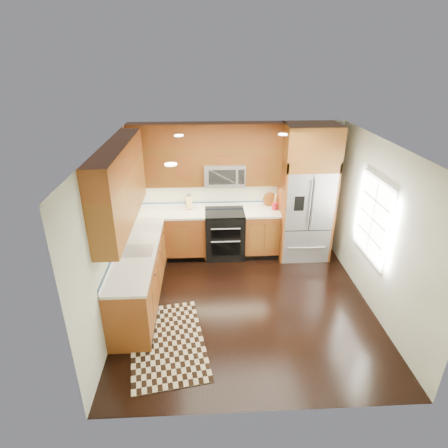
{
  "coord_description": "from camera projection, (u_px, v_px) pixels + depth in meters",
  "views": [
    {
      "loc": [
        -0.61,
        -4.96,
        3.76
      ],
      "look_at": [
        -0.32,
        0.6,
        1.18
      ],
      "focal_mm": 30.0,
      "sensor_mm": 36.0,
      "label": 1
    }
  ],
  "objects": [
    {
      "name": "countertop",
      "position": [
        179.0,
        229.0,
        6.58
      ],
      "size": [
        2.86,
        3.01,
        0.04
      ],
      "color": "beige",
      "rests_on": "base_cabinets"
    },
    {
      "name": "sink_faucet",
      "position": [
        134.0,
        247.0,
        5.81
      ],
      "size": [
        0.54,
        0.44,
        0.37
      ],
      "color": "#B2B2B7",
      "rests_on": "countertop"
    },
    {
      "name": "base_cabinets",
      "position": [
        172.0,
        255.0,
        6.67
      ],
      "size": [
        2.85,
        3.0,
        0.9
      ],
      "color": "brown",
      "rests_on": "ground"
    },
    {
      "name": "upper_cabinets",
      "position": [
        172.0,
        166.0,
        6.18
      ],
      "size": [
        2.85,
        3.0,
        1.15
      ],
      "color": "brown",
      "rests_on": "ground"
    },
    {
      "name": "rug",
      "position": [
        167.0,
        342.0,
        5.31
      ],
      "size": [
        1.29,
        1.84,
        0.01
      ],
      "primitive_type": "cube",
      "rotation": [
        0.0,
        0.0,
        0.17
      ],
      "color": "black",
      "rests_on": "ground"
    },
    {
      "name": "ground",
      "position": [
        246.0,
        305.0,
        6.1
      ],
      "size": [
        4.0,
        4.0,
        0.0
      ],
      "primitive_type": "plane",
      "color": "black",
      "rests_on": "ground"
    },
    {
      "name": "microwave",
      "position": [
        224.0,
        174.0,
        7.02
      ],
      "size": [
        0.76,
        0.4,
        0.42
      ],
      "color": "#B2B2B7",
      "rests_on": "ground"
    },
    {
      "name": "range",
      "position": [
        225.0,
        234.0,
        7.4
      ],
      "size": [
        0.76,
        0.67,
        0.95
      ],
      "color": "black",
      "rests_on": "ground"
    },
    {
      "name": "wall_back",
      "position": [
        236.0,
        188.0,
        7.37
      ],
      "size": [
        4.0,
        0.02,
        2.6
      ],
      "primitive_type": "cube",
      "color": "silver",
      "rests_on": "ground"
    },
    {
      "name": "refrigerator",
      "position": [
        306.0,
        193.0,
        7.09
      ],
      "size": [
        0.98,
        0.75,
        2.6
      ],
      "color": "#B2B2B7",
      "rests_on": "ground"
    },
    {
      "name": "cutting_board",
      "position": [
        269.0,
        205.0,
        7.49
      ],
      "size": [
        0.34,
        0.34,
        0.02
      ],
      "primitive_type": "cylinder",
      "rotation": [
        0.0,
        0.0,
        0.23
      ],
      "color": "brown",
      "rests_on": "countertop"
    },
    {
      "name": "knife_block",
      "position": [
        189.0,
        202.0,
        7.33
      ],
      "size": [
        0.13,
        0.17,
        0.31
      ],
      "color": "tan",
      "rests_on": "countertop"
    },
    {
      "name": "utensil_crock",
      "position": [
        275.0,
        205.0,
        7.27
      ],
      "size": [
        0.12,
        0.12,
        0.31
      ],
      "color": "#AB1522",
      "rests_on": "countertop"
    },
    {
      "name": "wall_left",
      "position": [
        111.0,
        236.0,
        5.46
      ],
      "size": [
        0.02,
        4.0,
        2.6
      ],
      "primitive_type": "cube",
      "color": "silver",
      "rests_on": "ground"
    },
    {
      "name": "wall_right",
      "position": [
        379.0,
        230.0,
        5.65
      ],
      "size": [
        0.02,
        4.0,
        2.6
      ],
      "primitive_type": "cube",
      "color": "silver",
      "rests_on": "ground"
    },
    {
      "name": "window",
      "position": [
        373.0,
        219.0,
        5.79
      ],
      "size": [
        0.04,
        1.1,
        1.3
      ],
      "color": "white",
      "rests_on": "ground"
    }
  ]
}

